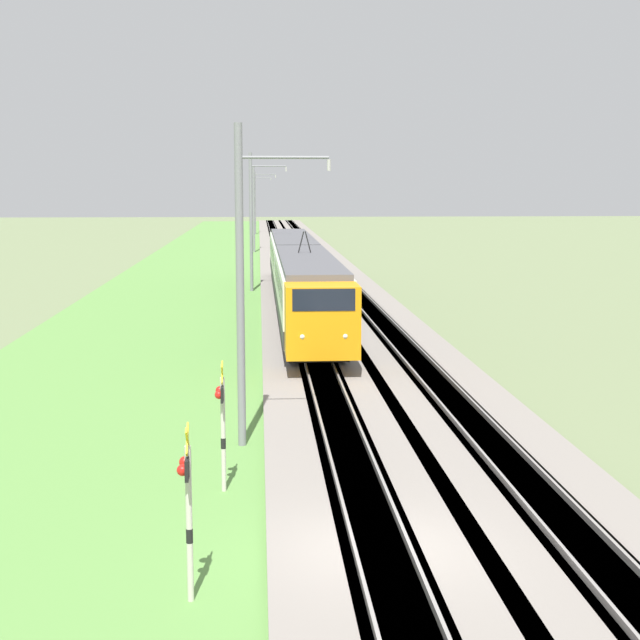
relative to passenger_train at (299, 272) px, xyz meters
The scene contains 13 objects.
ground_plane 35.27m from the passenger_train, behind, with size 400.00×400.00×0.00m, color #6B7A51.
ballast_main 14.97m from the passenger_train, ahead, with size 240.00×4.40×0.30m.
ballast_adjacent 15.48m from the passenger_train, 14.93° to the right, with size 240.00×4.40×0.30m.
track_main 14.97m from the passenger_train, ahead, with size 240.00×1.57×0.45m.
track_adjacent 15.48m from the passenger_train, 14.93° to the right, with size 240.00×1.57×0.45m.
grass_verge 16.52m from the passenger_train, 25.17° to the left, with size 240.00×13.48×0.12m.
passenger_train is the anchor object (origin of this frame).
crossing_signal_near 36.93m from the passenger_train, behind, with size 0.70×0.23×3.26m.
crossing_signal_aux 31.32m from the passenger_train, behind, with size 0.70×0.23×3.21m.
catenary_mast_near 27.64m from the passenger_train, behind, with size 0.22×2.56×8.88m.
catenary_mast_mid 10.26m from the passenger_train, 16.08° to the left, with size 0.22×2.56×9.49m.
catenary_mast_far 46.66m from the passenger_train, ahead, with size 0.22×2.56×9.43m.
catenary_mast_distant 83.56m from the passenger_train, ahead, with size 0.22×2.56×9.44m.
Camera 1 is at (-16.21, 2.29, 7.22)m, focal length 50.00 mm.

